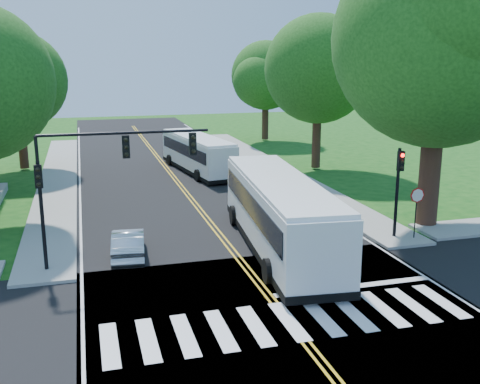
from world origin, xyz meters
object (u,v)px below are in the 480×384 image
object	(u,v)px
bus_lead	(279,212)
suv	(286,196)
signal_nw	(98,167)
hatchback	(128,244)
dark_sedan	(267,176)
signal_ne	(398,181)
bus_follow	(197,153)

from	to	relation	value
bus_lead	suv	distance (m)	8.19
signal_nw	hatchback	size ratio (longest dim) A/B	1.79
signal_nw	dark_sedan	bearing A→B (deg)	47.99
signal_nw	bus_lead	distance (m)	8.42
dark_sedan	signal_ne	bearing A→B (deg)	107.04
signal_ne	hatchback	size ratio (longest dim) A/B	1.10
dark_sedan	bus_lead	bearing A→B (deg)	80.83
signal_ne	hatchback	distance (m)	13.16
hatchback	signal_ne	bearing A→B (deg)	-178.30
hatchback	dark_sedan	xyz separation A→B (m)	(10.62, 12.17, 0.00)
signal_nw	suv	size ratio (longest dim) A/B	1.70
dark_sedan	signal_nw	bearing A→B (deg)	54.96
signal_ne	suv	size ratio (longest dim) A/B	1.05
signal_ne	bus_follow	xyz separation A→B (m)	(-6.06, 19.05, -1.46)
signal_nw	signal_ne	bearing A→B (deg)	0.05
signal_ne	dark_sedan	distance (m)	13.43
signal_ne	suv	distance (m)	8.49
hatchback	dark_sedan	size ratio (longest dim) A/B	0.88
bus_follow	suv	xyz separation A→B (m)	(3.15, -11.43, -0.90)
hatchback	suv	xyz separation A→B (m)	(10.02, 6.77, -0.08)
signal_nw	bus_lead	size ratio (longest dim) A/B	0.54
signal_ne	suv	bearing A→B (deg)	110.90
signal_ne	bus_follow	bearing A→B (deg)	107.64
dark_sedan	suv	bearing A→B (deg)	90.67
hatchback	bus_follow	bearing A→B (deg)	-105.21
bus_lead	bus_follow	size ratio (longest dim) A/B	1.19
hatchback	suv	world-z (taller)	hatchback
signal_ne	suv	xyz separation A→B (m)	(-2.91, 7.62, -2.37)
signal_nw	bus_follow	size ratio (longest dim) A/B	0.64
signal_nw	bus_follow	world-z (taller)	signal_nw
signal_ne	signal_nw	bearing A→B (deg)	-179.95
hatchback	dark_sedan	world-z (taller)	dark_sedan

